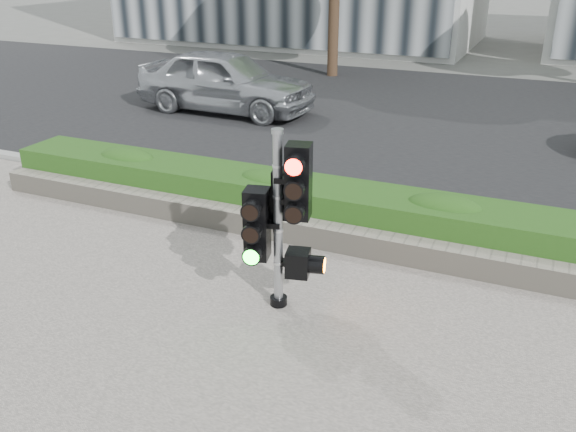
{
  "coord_description": "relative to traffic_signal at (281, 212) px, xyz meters",
  "views": [
    {
      "loc": [
        2.66,
        -5.63,
        4.0
      ],
      "look_at": [
        -0.07,
        0.6,
        1.03
      ],
      "focal_mm": 38.0,
      "sensor_mm": 36.0,
      "label": 1
    }
  ],
  "objects": [
    {
      "name": "ground",
      "position": [
        -0.01,
        -0.21,
        -1.25
      ],
      "size": [
        120.0,
        120.0,
        0.0
      ],
      "primitive_type": "plane",
      "color": "#51514C",
      "rests_on": "ground"
    },
    {
      "name": "curb",
      "position": [
        -0.01,
        2.94,
        -1.19
      ],
      "size": [
        60.0,
        0.25,
        0.12
      ],
      "primitive_type": "cube",
      "color": "gray",
      "rests_on": "ground"
    },
    {
      "name": "car_silver",
      "position": [
        -5.36,
        8.28,
        -0.41
      ],
      "size": [
        4.85,
        2.08,
        1.63
      ],
      "primitive_type": "imported",
      "rotation": [
        0.0,
        0.0,
        1.54
      ],
      "color": "#A7AAAF",
      "rests_on": "road"
    },
    {
      "name": "hedge",
      "position": [
        -0.01,
        2.34,
        -0.88
      ],
      "size": [
        12.0,
        1.0,
        0.68
      ],
      "primitive_type": "cube",
      "color": "#3B7223",
      "rests_on": "sidewalk"
    },
    {
      "name": "road",
      "position": [
        -0.01,
        9.79,
        -1.24
      ],
      "size": [
        60.0,
        13.0,
        0.02
      ],
      "primitive_type": "cube",
      "color": "black",
      "rests_on": "ground"
    },
    {
      "name": "stone_wall",
      "position": [
        -0.01,
        1.69,
        -1.05
      ],
      "size": [
        12.0,
        0.32,
        0.34
      ],
      "primitive_type": "cube",
      "color": "gray",
      "rests_on": "sidewalk"
    },
    {
      "name": "traffic_signal",
      "position": [
        0.0,
        0.0,
        0.0
      ],
      "size": [
        0.8,
        0.65,
        2.2
      ],
      "rotation": [
        0.0,
        0.0,
        0.22
      ],
      "color": "black",
      "rests_on": "sidewalk"
    }
  ]
}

